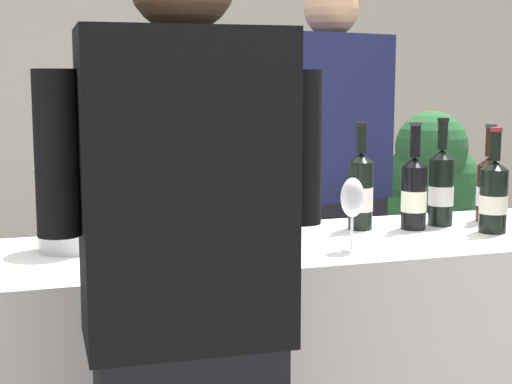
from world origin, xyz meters
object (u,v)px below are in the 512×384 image
at_px(wine_bottle_4, 145,210).
at_px(wine_bottle_5, 489,187).
at_px(wine_bottle_0, 414,192).
at_px(wine_bottle_9, 176,212).
at_px(wine_bottle_6, 494,196).
at_px(person_guest, 187,368).
at_px(person_server, 328,222).
at_px(wine_glass, 352,200).
at_px(ice_bucket, 71,208).
at_px(potted_shrub, 424,210).
at_px(wine_bottle_7, 237,197).
at_px(wine_bottle_3, 441,186).
at_px(wine_bottle_1, 361,190).

bearing_deg(wine_bottle_4, wine_bottle_5, 4.18).
distance_m(wine_bottle_0, wine_bottle_9, 0.79).
distance_m(wine_bottle_5, wine_bottle_6, 0.20).
distance_m(wine_bottle_9, person_guest, 0.60).
bearing_deg(person_server, wine_bottle_6, -71.12).
distance_m(wine_glass, person_guest, 0.77).
bearing_deg(ice_bucket, wine_bottle_4, -16.10).
xyz_separation_m(wine_bottle_6, ice_bucket, (-1.24, 0.14, 0.00)).
height_order(person_server, potted_shrub, person_server).
distance_m(wine_bottle_7, person_guest, 0.82).
distance_m(wine_bottle_3, wine_bottle_9, 0.91).
xyz_separation_m(person_guest, potted_shrub, (1.64, 1.90, -0.07)).
bearing_deg(ice_bucket, potted_shrub, 33.77).
distance_m(wine_bottle_4, wine_bottle_9, 0.11).
height_order(wine_bottle_1, wine_bottle_9, wine_bottle_1).
relative_size(wine_bottle_0, ice_bucket, 1.46).
relative_size(wine_bottle_1, person_server, 0.19).
height_order(wine_bottle_9, person_server, person_server).
relative_size(ice_bucket, person_server, 0.13).
height_order(ice_bucket, person_guest, person_guest).
xyz_separation_m(wine_bottle_1, wine_bottle_9, (-0.62, -0.18, -0.01)).
distance_m(wine_bottle_4, potted_shrub, 2.06).
height_order(wine_bottle_7, ice_bucket, wine_bottle_7).
distance_m(wine_bottle_5, person_guest, 1.40).
xyz_separation_m(wine_bottle_3, wine_bottle_4, (-0.96, -0.07, -0.02)).
distance_m(wine_bottle_1, wine_glass, 0.31).
bearing_deg(wine_bottle_1, wine_bottle_6, -25.49).
distance_m(wine_bottle_0, wine_bottle_4, 0.85).
height_order(wine_bottle_1, potted_shrub, wine_bottle_1).
height_order(wine_bottle_1, person_server, person_server).
bearing_deg(wine_bottle_6, wine_bottle_1, 154.51).
height_order(wine_bottle_1, person_guest, person_guest).
height_order(wine_bottle_9, wine_glass, wine_bottle_9).
bearing_deg(wine_bottle_4, person_guest, -93.07).
height_order(wine_bottle_5, wine_bottle_9, same).
bearing_deg(wine_bottle_1, wine_bottle_4, -172.77).
height_order(wine_bottle_4, person_server, person_server).
xyz_separation_m(wine_bottle_6, wine_bottle_9, (-0.98, -0.01, 0.00)).
relative_size(wine_bottle_5, wine_bottle_6, 1.00).
bearing_deg(wine_bottle_7, wine_glass, -47.55).
bearing_deg(wine_bottle_9, potted_shrub, 41.29).
distance_m(wine_bottle_4, wine_bottle_5, 1.15).
bearing_deg(wine_bottle_3, wine_bottle_6, -59.60).
bearing_deg(wine_glass, wine_bottle_6, 10.91).
height_order(wine_bottle_1, wine_bottle_5, wine_bottle_1).
distance_m(wine_bottle_0, ice_bucket, 1.04).
relative_size(wine_bottle_9, potted_shrub, 0.26).
relative_size(wine_bottle_3, person_guest, 0.20).
distance_m(wine_bottle_6, person_guest, 1.24).
distance_m(wine_bottle_7, potted_shrub, 1.79).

